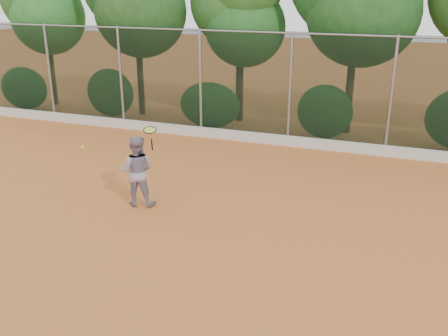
% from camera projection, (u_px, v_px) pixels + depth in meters
% --- Properties ---
extents(ground, '(80.00, 80.00, 0.00)m').
position_uv_depth(ground, '(207.00, 244.00, 9.88)').
color(ground, '#BC672C').
rests_on(ground, ground).
extents(concrete_curb, '(24.00, 0.20, 0.30)m').
position_uv_depth(concrete_curb, '(286.00, 141.00, 15.84)').
color(concrete_curb, beige).
rests_on(concrete_curb, ground).
extents(tennis_player, '(0.93, 0.80, 1.66)m').
position_uv_depth(tennis_player, '(137.00, 171.00, 11.35)').
color(tennis_player, gray).
rests_on(tennis_player, ground).
extents(chainlink_fence, '(24.09, 0.09, 3.50)m').
position_uv_depth(chainlink_fence, '(290.00, 86.00, 15.40)').
color(chainlink_fence, black).
rests_on(chainlink_fence, ground).
extents(tennis_racket, '(0.37, 0.37, 0.55)m').
position_uv_depth(tennis_racket, '(150.00, 132.00, 10.84)').
color(tennis_racket, black).
rests_on(tennis_racket, ground).
extents(tennis_ball_in_flight, '(0.07, 0.07, 0.07)m').
position_uv_depth(tennis_ball_in_flight, '(83.00, 147.00, 11.14)').
color(tennis_ball_in_flight, yellow).
rests_on(tennis_ball_in_flight, ground).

